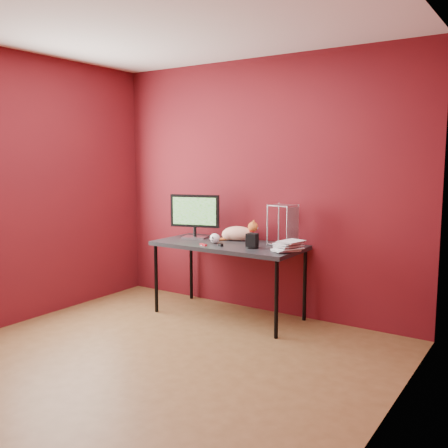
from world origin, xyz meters
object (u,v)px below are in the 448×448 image
Objects in this scene: monitor at (195,214)px; book_stack at (284,187)px; cat at (238,233)px; skull_mug at (215,238)px; speaker at (252,241)px; desk at (228,248)px.

monitor is 0.45× the size of book_stack.
monitor is at bearing 175.92° from cat.
skull_mug is (0.35, -0.14, -0.21)m from monitor.
skull_mug is at bearing -130.88° from cat.
speaker is 0.60m from book_stack.
book_stack reaches higher than speaker.
monitor is at bearing 171.64° from desk.
book_stack is (0.62, -0.03, 0.63)m from desk.
book_stack reaches higher than monitor.
speaker is at bearing -16.66° from desk.
book_stack is at bearing 6.36° from speaker.
speaker is (0.80, -0.17, -0.19)m from monitor.
monitor is 0.51m from cat.
monitor is 3.73× the size of speaker.
skull_mug is at bearing 169.08° from speaker.
book_stack is at bearing -2.39° from desk.
desk is at bearing -106.87° from cat.
cat is at bearing 85.27° from skull_mug.
book_stack is (1.09, -0.09, 0.32)m from monitor.
speaker reaches higher than skull_mug.
desk is 10.70× the size of speaker.
desk is 0.17m from skull_mug.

